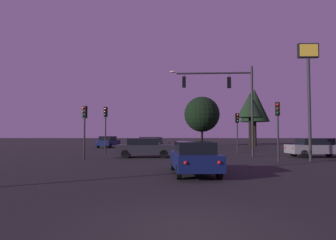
% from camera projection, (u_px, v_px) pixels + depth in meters
% --- Properties ---
extents(ground_plane, '(168.00, 168.00, 0.00)m').
position_uv_depth(ground_plane, '(175.00, 151.00, 29.90)').
color(ground_plane, black).
rests_on(ground_plane, ground).
extents(traffic_signal_mast_arm, '(6.85, 0.56, 7.41)m').
position_uv_depth(traffic_signal_mast_arm, '(229.00, 94.00, 23.32)').
color(traffic_signal_mast_arm, '#232326').
rests_on(traffic_signal_mast_arm, ground).
extents(traffic_light_corner_left, '(0.31, 0.36, 4.32)m').
position_uv_depth(traffic_light_corner_left, '(106.00, 121.00, 25.94)').
color(traffic_light_corner_left, '#232326').
rests_on(traffic_light_corner_left, ground).
extents(traffic_light_corner_right, '(0.35, 0.38, 3.83)m').
position_uv_depth(traffic_light_corner_right, '(237.00, 125.00, 27.32)').
color(traffic_light_corner_right, '#232326').
rests_on(traffic_light_corner_right, ground).
extents(traffic_light_median, '(0.37, 0.39, 3.91)m').
position_uv_depth(traffic_light_median, '(84.00, 121.00, 20.75)').
color(traffic_light_median, '#232326').
rests_on(traffic_light_median, ground).
extents(traffic_light_far_side, '(0.37, 0.39, 3.99)m').
position_uv_depth(traffic_light_far_side, '(278.00, 119.00, 19.02)').
color(traffic_light_far_side, '#232326').
rests_on(traffic_light_far_side, ground).
extents(car_nearside_lane, '(2.23, 4.74, 1.52)m').
position_uv_depth(car_nearside_lane, '(194.00, 157.00, 13.29)').
color(car_nearside_lane, '#0F1947').
rests_on(car_nearside_lane, ground).
extents(car_crossing_left, '(4.58, 1.91, 1.52)m').
position_uv_depth(car_crossing_left, '(145.00, 147.00, 22.48)').
color(car_crossing_left, '#232328').
rests_on(car_crossing_left, ground).
extents(car_crossing_right, '(4.66, 2.06, 1.52)m').
position_uv_depth(car_crossing_right, '(316.00, 147.00, 22.53)').
color(car_crossing_right, gray).
rests_on(car_crossing_right, ground).
extents(car_far_lane, '(4.33, 2.09, 1.52)m').
position_uv_depth(car_far_lane, '(150.00, 144.00, 29.58)').
color(car_far_lane, '#232328').
rests_on(car_far_lane, ground).
extents(car_parked_lot, '(2.55, 4.57, 1.52)m').
position_uv_depth(car_parked_lot, '(108.00, 142.00, 38.00)').
color(car_parked_lot, '#0F1947').
rests_on(car_parked_lot, ground).
extents(store_sign_illuminated, '(1.40, 0.29, 8.09)m').
position_uv_depth(store_sign_illuminated, '(309.00, 76.00, 19.47)').
color(store_sign_illuminated, '#232326').
rests_on(store_sign_illuminated, ground).
extents(tree_behind_sign, '(4.23, 4.23, 8.43)m').
position_uv_depth(tree_behind_sign, '(255.00, 106.00, 41.77)').
color(tree_behind_sign, black).
rests_on(tree_behind_sign, ground).
extents(tree_left_far, '(3.05, 3.05, 6.63)m').
position_uv_depth(tree_left_far, '(250.00, 106.00, 33.15)').
color(tree_left_far, black).
rests_on(tree_left_far, ground).
extents(tree_center_horizon, '(5.47, 5.47, 7.59)m').
position_uv_depth(tree_center_horizon, '(202.00, 114.00, 43.99)').
color(tree_center_horizon, black).
rests_on(tree_center_horizon, ground).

